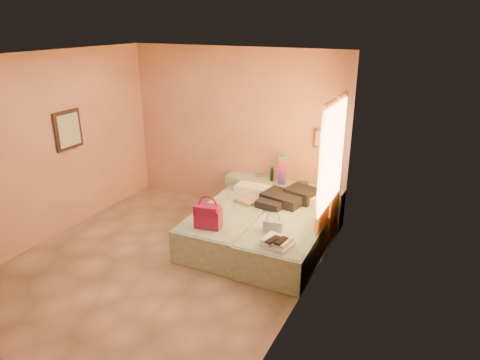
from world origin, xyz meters
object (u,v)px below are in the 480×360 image
object	(u,v)px
flower_vase	(325,182)
blue_handbag	(273,227)
bed_right	(290,237)
towel_stack	(278,243)
water_bottle	(272,174)
magenta_handbag	(208,216)
green_book	(302,183)
bed_left	(232,224)
headboard_ledge	(282,200)

from	to	relation	value
flower_vase	blue_handbag	size ratio (longest dim) A/B	1.05
bed_right	towel_stack	bearing A→B (deg)	-84.31
bed_right	water_bottle	bearing A→B (deg)	123.28
magenta_handbag	towel_stack	size ratio (longest dim) A/B	1.03
flower_vase	blue_handbag	xyz separation A→B (m)	(-0.29, -1.45, -0.20)
bed_right	green_book	bearing A→B (deg)	98.75
water_bottle	magenta_handbag	xyz separation A→B (m)	(-0.24, -1.71, -0.09)
magenta_handbag	blue_handbag	world-z (taller)	magenta_handbag
flower_vase	water_bottle	bearing A→B (deg)	-179.41
water_bottle	blue_handbag	bearing A→B (deg)	-66.67
bed_left	magenta_handbag	distance (m)	0.80
towel_stack	magenta_handbag	bearing A→B (deg)	176.21
headboard_ledge	bed_right	world-z (taller)	headboard_ledge
water_bottle	bed_right	bearing A→B (deg)	-54.94
bed_right	flower_vase	bearing A→B (deg)	77.79
bed_left	green_book	size ratio (longest dim) A/B	10.26
bed_right	blue_handbag	world-z (taller)	blue_handbag
bed_right	blue_handbag	distance (m)	0.54
magenta_handbag	towel_stack	world-z (taller)	magenta_handbag
water_bottle	bed_left	bearing A→B (deg)	-102.47
bed_right	magenta_handbag	size ratio (longest dim) A/B	5.54
green_book	magenta_handbag	distance (m)	1.93
bed_left	towel_stack	size ratio (longest dim) A/B	5.71
bed_left	blue_handbag	xyz separation A→B (m)	(0.85, -0.41, 0.33)
green_book	blue_handbag	size ratio (longest dim) A/B	0.75
water_bottle	green_book	bearing A→B (deg)	7.28
headboard_ledge	bed_left	size ratio (longest dim) A/B	1.02
flower_vase	magenta_handbag	size ratio (longest dim) A/B	0.76
bed_right	water_bottle	xyz separation A→B (m)	(-0.72, 1.03, 0.51)
flower_vase	towel_stack	world-z (taller)	flower_vase
blue_handbag	towel_stack	size ratio (longest dim) A/B	0.75
water_bottle	towel_stack	size ratio (longest dim) A/B	0.64
water_bottle	magenta_handbag	size ratio (longest dim) A/B	0.62
water_bottle	towel_stack	world-z (taller)	water_bottle
magenta_handbag	bed_left	bearing A→B (deg)	78.78
green_book	water_bottle	bearing A→B (deg)	173.46
headboard_ledge	towel_stack	distance (m)	1.92
bed_right	headboard_ledge	bearing A→B (deg)	114.78
green_book	headboard_ledge	bearing A→B (deg)	174.63
bed_left	water_bottle	distance (m)	1.17
water_bottle	towel_stack	xyz separation A→B (m)	(0.82, -1.78, -0.21)
flower_vase	towel_stack	xyz separation A→B (m)	(-0.09, -1.79, -0.24)
green_book	flower_vase	xyz separation A→B (m)	(0.40, -0.06, 0.12)
headboard_ledge	magenta_handbag	bearing A→B (deg)	-104.23
headboard_ledge	magenta_handbag	size ratio (longest dim) A/B	5.68
magenta_handbag	green_book	bearing A→B (deg)	56.57
water_bottle	magenta_handbag	world-z (taller)	water_bottle
magenta_handbag	headboard_ledge	bearing A→B (deg)	65.49
green_book	blue_handbag	bearing A→B (deg)	-99.95
water_bottle	blue_handbag	distance (m)	1.58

